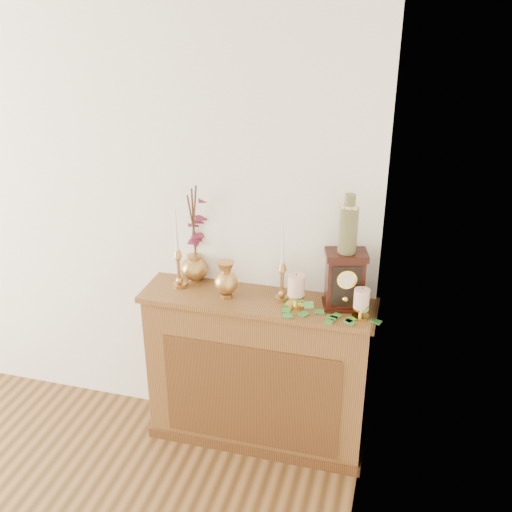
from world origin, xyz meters
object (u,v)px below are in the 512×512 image
(ginger_jar, at_px, (197,235))
(mantel_clock, at_px, (345,281))
(candlestick_center, at_px, (282,276))
(ceramic_vase, at_px, (348,227))
(candlestick_left, at_px, (178,263))
(bud_vase, at_px, (226,280))

(ginger_jar, relative_size, mantel_clock, 1.85)
(candlestick_center, bearing_deg, ceramic_vase, 1.38)
(candlestick_left, relative_size, ceramic_vase, 1.50)
(candlestick_left, distance_m, mantel_clock, 0.88)
(ceramic_vase, bearing_deg, candlestick_left, -179.20)
(candlestick_left, height_order, ginger_jar, ginger_jar)
(ginger_jar, relative_size, ceramic_vase, 1.92)
(candlestick_center, bearing_deg, bud_vase, -169.99)
(candlestick_left, bearing_deg, candlestick_center, 0.47)
(candlestick_center, bearing_deg, candlestick_left, -179.53)
(bud_vase, relative_size, ginger_jar, 0.36)
(candlestick_left, height_order, bud_vase, candlestick_left)
(bud_vase, bearing_deg, ginger_jar, 140.30)
(candlestick_left, xyz_separation_m, bud_vase, (0.28, -0.05, -0.04))
(ginger_jar, distance_m, mantel_clock, 0.84)
(candlestick_left, height_order, mantel_clock, candlestick_left)
(candlestick_center, distance_m, bud_vase, 0.29)
(bud_vase, distance_m, ginger_jar, 0.32)
(candlestick_left, distance_m, ceramic_vase, 0.93)
(ginger_jar, xyz_separation_m, mantel_clock, (0.82, -0.13, -0.10))
(bud_vase, xyz_separation_m, ceramic_vase, (0.60, 0.06, 0.34))
(mantel_clock, bearing_deg, bud_vase, 170.42)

